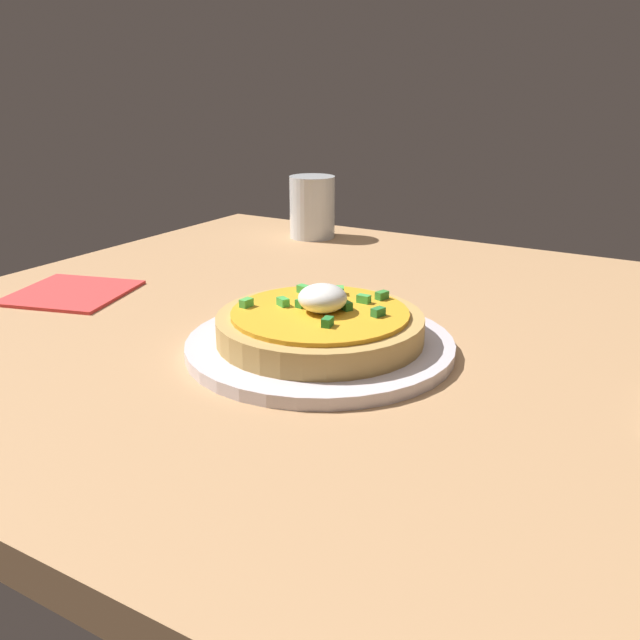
# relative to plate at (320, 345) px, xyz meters

# --- Properties ---
(dining_table) EXTENTS (1.12, 0.88, 0.03)m
(dining_table) POSITION_rel_plate_xyz_m (0.05, 0.09, -0.02)
(dining_table) COLOR tan
(dining_table) RESTS_ON ground
(plate) EXTENTS (0.26, 0.26, 0.01)m
(plate) POSITION_rel_plate_xyz_m (0.00, 0.00, 0.00)
(plate) COLOR silver
(plate) RESTS_ON dining_table
(pizza) EXTENTS (0.20, 0.20, 0.06)m
(pizza) POSITION_rel_plate_xyz_m (0.00, 0.00, 0.02)
(pizza) COLOR tan
(pizza) RESTS_ON plate
(cup_near) EXTENTS (0.07, 0.07, 0.10)m
(cup_near) POSITION_rel_plate_xyz_m (-0.27, 0.43, 0.04)
(cup_near) COLOR silver
(cup_near) RESTS_ON dining_table
(napkin) EXTENTS (0.16, 0.16, 0.00)m
(napkin) POSITION_rel_plate_xyz_m (-0.36, 0.00, -0.00)
(napkin) COLOR #DF3A39
(napkin) RESTS_ON dining_table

